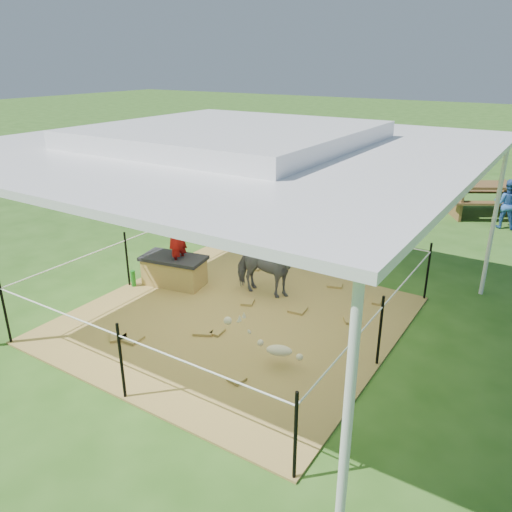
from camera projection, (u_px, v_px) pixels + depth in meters
The scene contains 13 objects.
ground at pixel (235, 320), 7.62m from camera, with size 90.00×90.00×0.00m, color #2D5919.
hay_patch at pixel (235, 319), 7.62m from camera, with size 4.60×4.60×0.03m, color brown.
canopy_tent at pixel (232, 141), 6.63m from camera, with size 6.30×6.30×2.90m.
rope_fence at pixel (234, 281), 7.39m from camera, with size 4.54×4.54×1.00m.
straw_bale at pixel (174, 272), 8.68m from camera, with size 1.03×0.52×0.46m, color #AA823D.
dark_cloth at pixel (173, 258), 8.59m from camera, with size 1.10×0.57×0.06m, color black.
woman at pixel (176, 227), 8.32m from camera, with size 0.45×0.30×1.24m, color #AD1210.
green_bottle at pixel (133, 278), 8.64m from camera, with size 0.08×0.08×0.29m, color #1A771C.
pony at pixel (264, 269), 8.18m from camera, with size 0.51×1.12×0.95m, color #454549.
pink_hat at pixel (264, 238), 7.98m from camera, with size 0.30×0.30×0.14m, color pink.
foal at pixel (279, 348), 6.34m from camera, with size 0.91×0.51×0.51m, color beige, non-canonical shape.
picnic_table_near at pixel (482, 199), 12.63m from camera, with size 1.92×1.39×0.80m, color #51391B.
distant_person at pixel (507, 204), 11.57m from camera, with size 0.56×0.44×1.16m, color #2D5BA8.
Camera 1 is at (3.90, -5.49, 3.72)m, focal length 35.00 mm.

